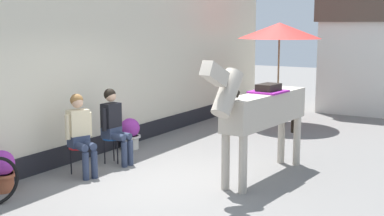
# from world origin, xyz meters

# --- Properties ---
(ground_plane) EXTENTS (40.00, 40.00, 0.00)m
(ground_plane) POSITION_xyz_m (0.00, 3.00, 0.00)
(ground_plane) COLOR slate
(pub_facade_wall) EXTENTS (0.34, 14.00, 3.40)m
(pub_facade_wall) POSITION_xyz_m (-2.55, 1.50, 1.54)
(pub_facade_wall) COLOR beige
(pub_facade_wall) RESTS_ON ground_plane
(distant_cottage) EXTENTS (3.40, 2.60, 3.50)m
(distant_cottage) POSITION_xyz_m (1.40, 9.05, 1.80)
(distant_cottage) COLOR silver
(distant_cottage) RESTS_ON ground_plane
(seated_visitor_near) EXTENTS (0.61, 0.49, 1.39)m
(seated_visitor_near) POSITION_xyz_m (-1.69, -0.33, 0.78)
(seated_visitor_near) COLOR red
(seated_visitor_near) RESTS_ON ground_plane
(seated_visitor_far) EXTENTS (0.61, 0.49, 1.39)m
(seated_visitor_far) POSITION_xyz_m (-1.67, 0.53, 0.78)
(seated_visitor_far) COLOR #194C99
(seated_visitor_far) RESTS_ON ground_plane
(saddled_horse_center) EXTENTS (0.63, 3.00, 2.06)m
(saddled_horse_center) POSITION_xyz_m (1.01, 1.05, 1.16)
(saddled_horse_center) COLOR #B2A899
(saddled_horse_center) RESTS_ON ground_plane
(flower_planter_near) EXTENTS (0.43, 0.43, 0.64)m
(flower_planter_near) POSITION_xyz_m (-2.13, -1.61, 0.33)
(flower_planter_near) COLOR #A85638
(flower_planter_near) RESTS_ON ground_plane
(flower_planter_far) EXTENTS (0.43, 0.43, 0.64)m
(flower_planter_far) POSITION_xyz_m (-2.11, 1.59, 0.33)
(flower_planter_far) COLOR beige
(flower_planter_far) RESTS_ON ground_plane
(cafe_parasol) EXTENTS (2.10, 2.10, 2.58)m
(cafe_parasol) POSITION_xyz_m (-0.53, 5.74, 2.36)
(cafe_parasol) COLOR black
(cafe_parasol) RESTS_ON ground_plane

